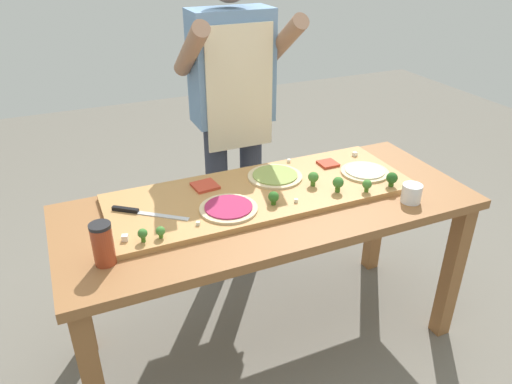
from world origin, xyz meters
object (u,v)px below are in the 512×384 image
Objects in this scene: cheese_crumble_d at (296,201)px; sauce_jar at (103,244)px; pizza_whole_cheese_artichoke at (365,172)px; prep_table at (269,225)px; chefs_knife at (139,212)px; pizza_slice_far_right at (205,186)px; broccoli_floret_front_right at (392,178)px; flour_cup at (411,194)px; cheese_crumble_e at (125,238)px; broccoli_floret_back_left at (161,231)px; cheese_crumble_b at (355,154)px; broccoli_floret_back_mid at (274,197)px; cook_center at (233,102)px; pizza_slice_center at (328,164)px; cheese_crumble_c at (289,161)px; broccoli_floret_front_left at (338,183)px; pizza_whole_pesto_green at (275,176)px; pizza_whole_beet_magenta at (229,208)px; broccoli_floret_center_right at (313,178)px; cheese_crumble_a at (198,223)px; broccoli_floret_back_right at (143,234)px; broccoli_floret_center_left at (367,185)px.

sauce_jar reaches higher than cheese_crumble_d.
sauce_jar is (-1.19, -0.19, 0.05)m from pizza_whole_cheese_artichoke.
prep_table is 11.13× the size of sauce_jar.
chefs_knife reaches higher than pizza_slice_far_right.
flour_cup is (0.02, -0.11, -0.03)m from broccoli_floret_front_right.
broccoli_floret_front_right is 1.14m from cheese_crumble_e.
broccoli_floret_back_left reaches higher than cheese_crumble_b.
broccoli_floret_back_mid is 0.72m from cook_center.
cook_center reaches higher than pizza_slice_center.
broccoli_floret_back_left is 0.82m from cheese_crumble_c.
pizza_slice_far_right is 1.49× the size of broccoli_floret_front_left.
cheese_crumble_c is (0.13, 0.12, 0.00)m from pizza_whole_pesto_green.
broccoli_floret_front_right reaches higher than pizza_whole_beet_magenta.
broccoli_floret_center_right is 0.41m from flour_cup.
broccoli_floret_back_mid is at bearing -16.12° from chefs_knife.
sauce_jar reaches higher than chefs_knife.
broccoli_floret_back_right is at bearing -172.47° from cheese_crumble_a.
cheese_crumble_e is at bearing 178.80° from cheese_crumble_a.
sauce_jar is at bearing -143.18° from pizza_slice_far_right.
broccoli_floret_back_left is at bearing 12.18° from sauce_jar.
pizza_whole_beet_magenta is at bearing 172.61° from broccoli_floret_front_right.
pizza_whole_cheese_artichoke is (1.02, -0.05, 0.00)m from chefs_knife.
broccoli_floret_center_right is at bearing -5.24° from chefs_knife.
broccoli_floret_back_right is 0.15m from sauce_jar.
cheese_crumble_c is at bearing 86.67° from broccoli_floret_center_right.
cheese_crumble_a is 0.95m from cheese_crumble_b.
pizza_whole_pesto_green is 0.47m from cheese_crumble_b.
pizza_slice_far_right is 0.81m from broccoli_floret_front_right.
sauce_jar reaches higher than cheese_crumble_b.
prep_table is 0.45m from broccoli_floret_center_left.
sauce_jar reaches higher than pizza_slice_center.
broccoli_floret_back_right is 1.10m from flour_cup.
broccoli_floret_front_left is 0.36m from cheese_crumble_c.
broccoli_floret_center_right reaches higher than chefs_knife.
pizza_whole_beet_magenta is at bearing -147.83° from pizza_whole_pesto_green.
cheese_crumble_b reaches higher than cheese_crumble_c.
broccoli_floret_back_mid is 0.33m from cheese_crumble_a.
cheese_crumble_c is at bearing 28.72° from broccoli_floret_back_left.
broccoli_floret_back_right is (-0.94, -0.29, 0.03)m from pizza_slice_center.
cheese_crumble_a is at bearing -171.76° from pizza_whole_cheese_artichoke.
pizza_whole_beet_magenta is 0.52m from cheese_crumble_c.
flour_cup is (0.55, -0.17, -0.02)m from broccoli_floret_back_mid.
broccoli_floret_back_right is at bearing -179.98° from broccoli_floret_back_left.
cook_center reaches higher than broccoli_floret_center_left.
pizza_whole_cheese_artichoke is 0.84m from cheese_crumble_a.
pizza_whole_pesto_green is 0.51m from broccoli_floret_front_right.
flour_cup is at bearing -15.67° from pizza_whole_beet_magenta.
broccoli_floret_front_left reaches higher than cheese_crumble_d.
broccoli_floret_front_left is at bearing 3.29° from broccoli_floret_back_left.
prep_table is 0.45m from pizza_slice_center.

